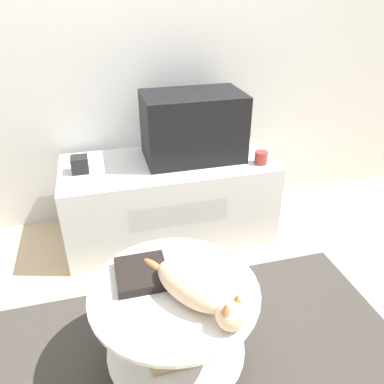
{
  "coord_description": "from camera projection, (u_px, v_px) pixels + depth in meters",
  "views": [
    {
      "loc": [
        -0.28,
        -1.1,
        1.55
      ],
      "look_at": [
        0.15,
        0.5,
        0.61
      ],
      "focal_mm": 35.0,
      "sensor_mm": 36.0,
      "label": 1
    }
  ],
  "objects": [
    {
      "name": "ground_plane",
      "position": [
        189.0,
        361.0,
        1.75
      ],
      "size": [
        12.0,
        12.0,
        0.0
      ],
      "primitive_type": "plane",
      "color": "tan"
    },
    {
      "name": "wall_back",
      "position": [
        130.0,
        28.0,
        2.31
      ],
      "size": [
        8.0,
        0.05,
        2.6
      ],
      "color": "silver",
      "rests_on": "ground_plane"
    },
    {
      "name": "rug",
      "position": [
        189.0,
        360.0,
        1.75
      ],
      "size": [
        2.08,
        1.07,
        0.02
      ],
      "color": "#3D3833",
      "rests_on": "ground_plane"
    },
    {
      "name": "tv_stand",
      "position": [
        169.0,
        199.0,
        2.52
      ],
      "size": [
        1.35,
        0.6,
        0.55
      ],
      "color": "silver",
      "rests_on": "ground_plane"
    },
    {
      "name": "tv",
      "position": [
        193.0,
        126.0,
        2.35
      ],
      "size": [
        0.62,
        0.39,
        0.42
      ],
      "color": "black",
      "rests_on": "tv_stand"
    },
    {
      "name": "speaker",
      "position": [
        80.0,
        164.0,
        2.24
      ],
      "size": [
        0.1,
        0.1,
        0.1
      ],
      "color": "black",
      "rests_on": "tv_stand"
    },
    {
      "name": "mug",
      "position": [
        261.0,
        158.0,
        2.35
      ],
      "size": [
        0.08,
        0.08,
        0.08
      ],
      "color": "#99332D",
      "rests_on": "tv_stand"
    },
    {
      "name": "coffee_table",
      "position": [
        175.0,
        319.0,
        1.58
      ],
      "size": [
        0.69,
        0.69,
        0.45
      ],
      "color": "#B2B2B7",
      "rests_on": "rug"
    },
    {
      "name": "dvd_box",
      "position": [
        142.0,
        273.0,
        1.55
      ],
      "size": [
        0.21,
        0.22,
        0.04
      ],
      "color": "black",
      "rests_on": "coffee_table"
    },
    {
      "name": "cat",
      "position": [
        196.0,
        289.0,
        1.41
      ],
      "size": [
        0.32,
        0.47,
        0.14
      ],
      "rotation": [
        0.0,
        0.0,
        -1.02
      ],
      "color": "beige",
      "rests_on": "coffee_table"
    }
  ]
}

